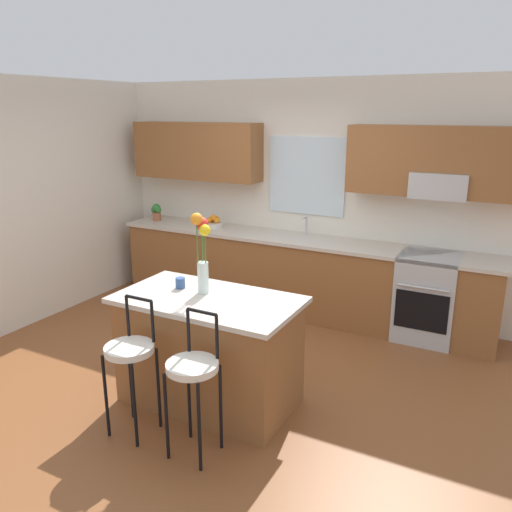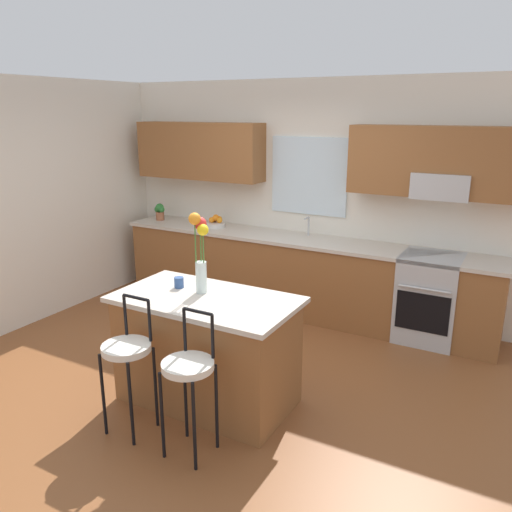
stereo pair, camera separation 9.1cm
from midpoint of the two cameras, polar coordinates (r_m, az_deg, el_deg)
name	(u,v)px [view 1 (the left image)]	position (r m, az deg, el deg)	size (l,w,h in m)	color
ground_plane	(221,373)	(4.85, -4.54, -12.93)	(14.00, 14.00, 0.00)	brown
wall_left	(39,202)	(6.29, -23.56, 5.62)	(0.12, 4.60, 2.70)	silver
back_wall_assembly	(309,184)	(6.06, 5.49, 8.06)	(5.60, 0.50, 2.70)	silver
counter_run	(295,274)	(6.05, 3.95, -2.09)	(4.56, 0.64, 0.92)	brown
sink_faucet	(306,224)	(5.99, 5.20, 3.62)	(0.02, 0.13, 0.23)	#B7BABC
oven_range	(427,297)	(5.63, 18.21, -4.37)	(0.60, 0.64, 0.92)	#B7BABC
kitchen_island	(209,350)	(4.23, -5.92, -10.45)	(1.46, 0.81, 0.92)	brown
bar_stool_near	(130,355)	(3.88, -14.59, -10.69)	(0.36, 0.36, 1.04)	black
bar_stool_middle	(193,372)	(3.57, -7.83, -12.82)	(0.36, 0.36, 1.04)	black
flower_vase	(202,248)	(4.04, -6.75, 0.95)	(0.15, 0.16, 0.66)	silver
mug_ceramic	(180,283)	(4.28, -9.11, -3.00)	(0.08, 0.08, 0.09)	#33518C
fruit_bowl_oranges	(214,223)	(6.44, -5.20, 3.73)	(0.24, 0.24, 0.16)	silver
potted_plant_small	(156,211)	(6.94, -11.50, 4.94)	(0.17, 0.11, 0.23)	#9E5B3D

